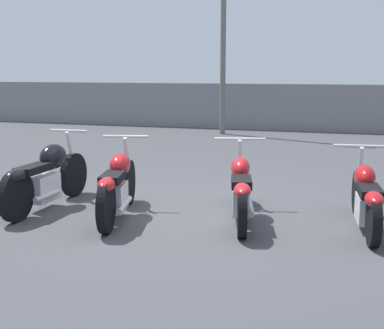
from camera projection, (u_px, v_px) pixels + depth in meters
ground_plane at (191, 213)px, 7.10m from camera, size 60.00×60.00×0.00m
fence_back at (290, 108)px, 16.54m from camera, size 40.00×0.04×1.45m
motorcycle_slot_0 at (46, 176)px, 7.29m from camera, size 0.59×2.11×1.02m
motorcycle_slot_1 at (117, 186)px, 6.80m from camera, size 0.74×1.96×1.00m
motorcycle_slot_2 at (241, 189)px, 6.72m from camera, size 0.83×2.11×0.96m
motorcycle_slot_3 at (366, 198)px, 6.32m from camera, size 0.72×1.94×0.94m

